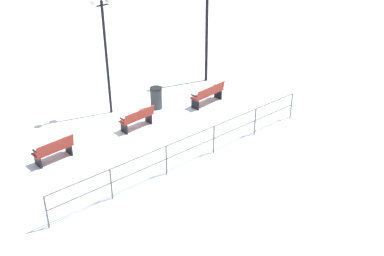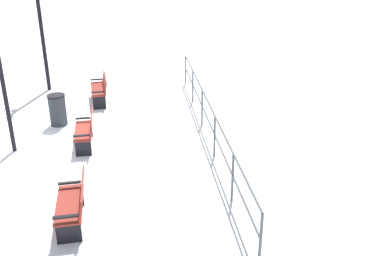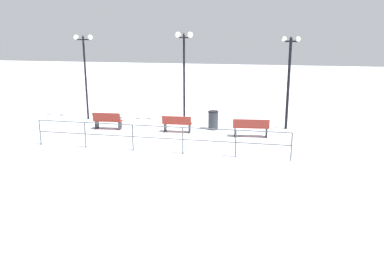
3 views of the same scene
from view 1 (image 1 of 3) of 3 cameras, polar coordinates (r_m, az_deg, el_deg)
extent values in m
plane|color=white|center=(18.77, -6.57, 0.06)|extent=(80.00, 80.00, 0.00)
cube|color=maroon|center=(20.34, 1.78, 4.09)|extent=(0.62, 1.67, 0.04)
cube|color=maroon|center=(20.11, 2.27, 4.46)|extent=(0.27, 1.63, 0.40)
cube|color=black|center=(20.93, 3.10, 4.10)|extent=(0.41, 0.09, 0.46)
cube|color=black|center=(19.97, 0.38, 2.88)|extent=(0.41, 0.09, 0.46)
cube|color=black|center=(20.79, 3.09, 5.00)|extent=(0.41, 0.11, 0.04)
cube|color=black|center=(19.83, 0.34, 3.80)|extent=(0.41, 0.11, 0.04)
cube|color=maroon|center=(18.56, -6.63, 1.23)|extent=(0.53, 1.41, 0.04)
cube|color=maroon|center=(18.30, -6.24, 1.57)|extent=(0.19, 1.39, 0.38)
cube|color=black|center=(18.97, -5.17, 1.22)|extent=(0.40, 0.07, 0.44)
cube|color=black|center=(18.36, -8.06, 0.03)|extent=(0.40, 0.07, 0.44)
cube|color=black|center=(18.83, -5.26, 2.16)|extent=(0.40, 0.09, 0.04)
cube|color=black|center=(18.21, -8.17, 0.99)|extent=(0.40, 0.09, 0.04)
cube|color=maroon|center=(17.10, -16.19, -2.42)|extent=(0.58, 1.42, 0.04)
cube|color=maroon|center=(16.80, -15.89, -2.07)|extent=(0.21, 1.39, 0.42)
cube|color=black|center=(17.44, -14.42, -2.34)|extent=(0.44, 0.08, 0.43)
cube|color=black|center=(17.01, -17.82, -3.74)|extent=(0.44, 0.08, 0.43)
cube|color=black|center=(17.29, -14.59, -1.37)|extent=(0.44, 0.10, 0.04)
cube|color=black|center=(16.85, -18.02, -2.75)|extent=(0.44, 0.10, 0.04)
cylinder|color=black|center=(22.05, 1.75, 10.91)|extent=(0.13, 0.13, 4.37)
cylinder|color=black|center=(19.17, -10.08, 7.91)|extent=(0.11, 0.11, 4.53)
cylinder|color=black|center=(18.53, -10.66, 14.11)|extent=(0.06, 0.63, 0.06)
sphere|color=white|center=(18.65, -9.84, 14.70)|extent=(0.29, 0.29, 0.29)
sphere|color=white|center=(18.35, -11.56, 14.31)|extent=(0.29, 0.29, 0.29)
cone|color=black|center=(18.49, -10.71, 14.65)|extent=(0.15, 0.15, 0.12)
cylinder|color=#4C5156|center=(19.50, 11.69, 2.57)|extent=(0.05, 0.05, 1.08)
cylinder|color=#4C5156|center=(18.07, 7.49, 0.73)|extent=(0.05, 0.05, 1.08)
cylinder|color=#4C5156|center=(16.77, 2.60, -1.40)|extent=(0.05, 0.05, 1.08)
cylinder|color=#4C5156|center=(15.64, -3.06, -3.86)|extent=(0.05, 0.05, 1.08)
cylinder|color=#4C5156|center=(14.72, -9.55, -6.61)|extent=(0.05, 0.05, 1.08)
cylinder|color=#4C5156|center=(14.05, -16.86, -9.57)|extent=(0.05, 0.05, 1.08)
cylinder|color=#4C5156|center=(15.91, -0.13, -0.94)|extent=(0.04, 10.37, 0.04)
cylinder|color=#4C5156|center=(16.16, -0.13, -2.43)|extent=(0.04, 10.37, 0.04)
cylinder|color=#2D3338|center=(20.02, -4.26, 3.50)|extent=(0.48, 0.48, 0.87)
cylinder|color=black|center=(19.82, -4.31, 4.71)|extent=(0.51, 0.51, 0.06)
camera|label=2|loc=(13.21, -45.11, 2.01)|focal=40.48mm
camera|label=3|loc=(14.39, 61.05, -4.18)|focal=36.59mm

